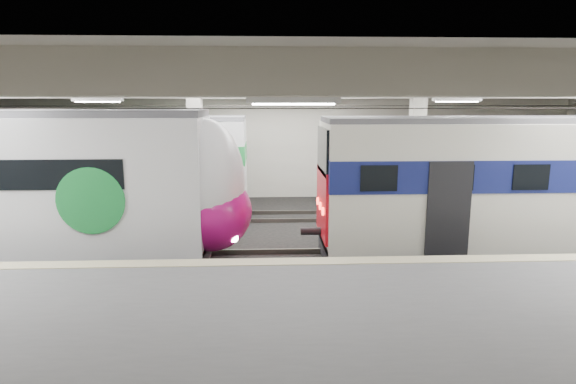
{
  "coord_description": "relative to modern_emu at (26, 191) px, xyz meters",
  "views": [
    {
      "loc": [
        -0.46,
        -14.33,
        4.97
      ],
      "look_at": [
        0.22,
        1.0,
        2.0
      ],
      "focal_mm": 30.0,
      "sensor_mm": 36.0,
      "label": 1
    }
  ],
  "objects": [
    {
      "name": "modern_emu",
      "position": [
        0.0,
        0.0,
        0.0
      ],
      "size": [
        14.59,
        3.01,
        4.67
      ],
      "color": "white",
      "rests_on": "ground"
    },
    {
      "name": "far_train",
      "position": [
        -0.4,
        5.5,
        -0.08
      ],
      "size": [
        13.38,
        2.88,
        4.29
      ],
      "rotation": [
        0.0,
        0.0,
        0.01
      ],
      "color": "white",
      "rests_on": "ground"
    },
    {
      "name": "station_hall",
      "position": [
        7.61,
        -1.74,
        0.95
      ],
      "size": [
        36.0,
        24.0,
        5.75
      ],
      "color": "black",
      "rests_on": "ground"
    },
    {
      "name": "older_rer",
      "position": [
        15.49,
        0.0,
        0.04
      ],
      "size": [
        13.48,
        2.97,
        4.44
      ],
      "color": "silver",
      "rests_on": "ground"
    }
  ]
}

